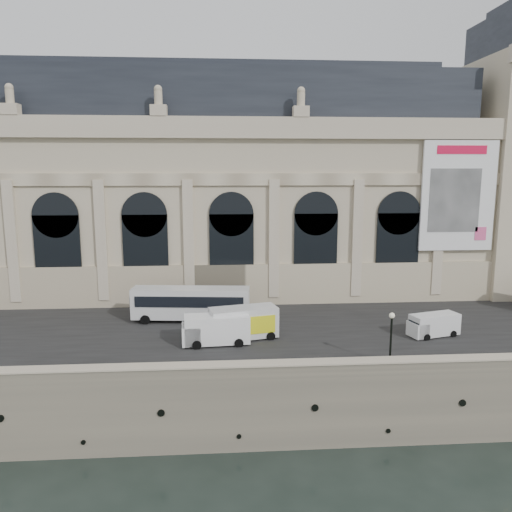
{
  "coord_description": "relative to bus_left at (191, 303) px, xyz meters",
  "views": [
    {
      "loc": [
        -5.23,
        -36.24,
        22.08
      ],
      "look_at": [
        -1.11,
        22.0,
        11.98
      ],
      "focal_mm": 35.0,
      "sensor_mm": 36.0,
      "label": 1
    }
  ],
  "objects": [
    {
      "name": "museum",
      "position": [
        2.56,
        15.1,
        11.66
      ],
      "size": [
        69.0,
        18.7,
        29.1
      ],
      "color": "#C4B796",
      "rests_on": "quay"
    },
    {
      "name": "quay",
      "position": [
        8.54,
        19.24,
        -5.06
      ],
      "size": [
        160.0,
        70.0,
        6.0
      ],
      "primitive_type": "cube",
      "color": "gray",
      "rests_on": "ground"
    },
    {
      "name": "bus_left",
      "position": [
        0.0,
        0.0,
        0.0
      ],
      "size": [
        12.69,
        3.93,
        3.68
      ],
      "color": "silver",
      "rests_on": "quay"
    },
    {
      "name": "box_truck",
      "position": [
        4.93,
        -6.1,
        -0.51
      ],
      "size": [
        8.03,
        4.16,
        3.1
      ],
      "color": "silver",
      "rests_on": "quay"
    },
    {
      "name": "ground",
      "position": [
        8.54,
        -15.76,
        -8.06
      ],
      "size": [
        260.0,
        260.0,
        0.0
      ],
      "primitive_type": "plane",
      "color": "black",
      "rests_on": "ground"
    },
    {
      "name": "lamp_right",
      "position": [
        17.2,
        -13.54,
        0.21
      ],
      "size": [
        0.46,
        0.46,
        4.56
      ],
      "color": "black",
      "rests_on": "quay"
    },
    {
      "name": "van_c",
      "position": [
        23.71,
        -6.61,
        -0.93
      ],
      "size": [
        5.31,
        3.1,
        2.22
      ],
      "color": "silver",
      "rests_on": "quay"
    },
    {
      "name": "parapet",
      "position": [
        8.54,
        -15.16,
        -1.45
      ],
      "size": [
        160.0,
        1.4,
        1.21
      ],
      "color": "gray",
      "rests_on": "quay"
    },
    {
      "name": "street",
      "position": [
        8.54,
        -1.76,
        -2.03
      ],
      "size": [
        160.0,
        24.0,
        0.06
      ],
      "primitive_type": "cube",
      "color": "#2D2D2D",
      "rests_on": "quay"
    },
    {
      "name": "van_b",
      "position": [
        2.43,
        -7.38,
        -0.65
      ],
      "size": [
        6.39,
        2.95,
        2.77
      ],
      "color": "white",
      "rests_on": "quay"
    }
  ]
}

